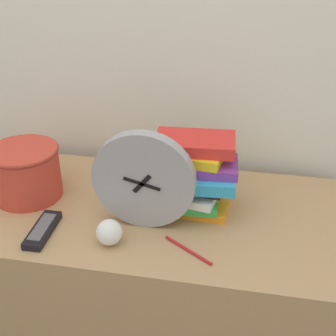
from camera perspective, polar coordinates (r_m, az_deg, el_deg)
wall_back at (r=1.53m, az=-1.07°, el=17.49°), size 6.00×0.04×2.40m
desk at (r=1.63m, az=-3.40°, el=-15.57°), size 1.23×0.57×0.73m
desk_clock at (r=1.25m, az=-3.02°, el=-1.54°), size 0.28×0.04×0.28m
book_stack at (r=1.34m, az=3.08°, el=-0.85°), size 0.25×0.21×0.22m
basket at (r=1.47m, az=-16.98°, el=-0.33°), size 0.21×0.21×0.16m
tv_remote at (r=1.33m, az=-15.04°, el=-7.29°), size 0.05×0.16×0.02m
crumpled_paper_ball at (r=1.25m, az=-7.17°, el=-7.79°), size 0.07×0.07×0.07m
pen at (r=1.23m, az=2.48°, el=-9.97°), size 0.14×0.09×0.01m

